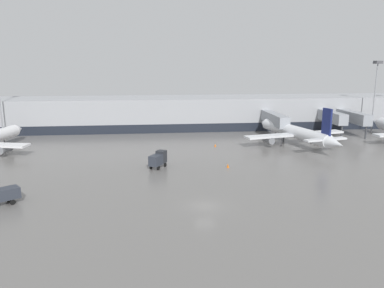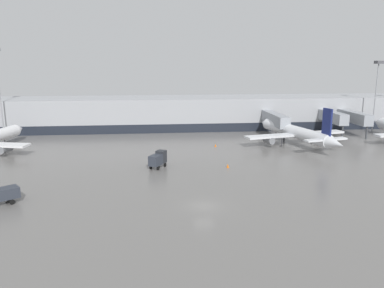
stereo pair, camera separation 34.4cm
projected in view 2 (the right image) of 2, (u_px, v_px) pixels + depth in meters
ground_plane at (204, 206)px, 49.54m from camera, size 320.00×320.00×0.00m
terminal_building at (177, 113)px, 108.73m from camera, size 160.00×31.53×9.00m
parked_jet_0 at (296, 132)px, 86.32m from camera, size 25.14×31.36×9.65m
service_truck_0 at (158, 159)px, 67.45m from camera, size 3.46×4.30×2.96m
traffic_cone_3 at (228, 166)px, 67.80m from camera, size 0.44×0.44×0.75m
traffic_cone_4 at (215, 145)px, 85.05m from camera, size 0.46×0.46×0.63m
apron_light_mast_3 at (377, 77)px, 99.73m from camera, size 1.80×1.80×19.24m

